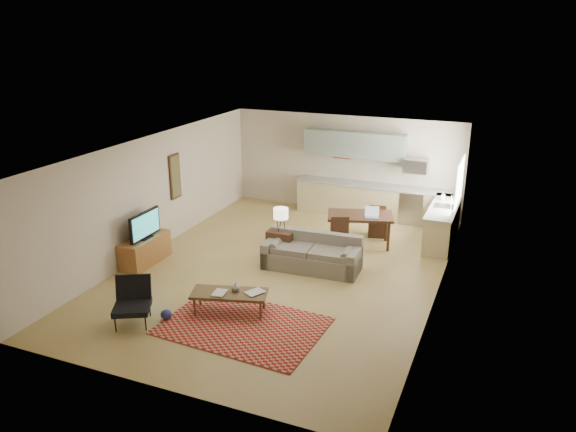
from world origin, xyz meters
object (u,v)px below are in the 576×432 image
at_px(armchair, 132,303).
at_px(console_table, 281,245).
at_px(sofa, 312,253).
at_px(dining_table, 360,230).
at_px(coffee_table, 230,302).
at_px(tv_credenza, 145,250).

distance_m(armchair, console_table, 3.88).
xyz_separation_m(sofa, armchair, (-2.12, -3.43, 0.03)).
relative_size(sofa, dining_table, 1.42).
bearing_deg(console_table, armchair, -110.82).
bearing_deg(console_table, dining_table, 45.91).
height_order(sofa, armchair, armchair).
bearing_deg(coffee_table, armchair, -160.09).
bearing_deg(console_table, coffee_table, -89.22).
relative_size(armchair, dining_table, 0.54).
xyz_separation_m(coffee_table, console_table, (-0.09, 2.64, 0.13)).
bearing_deg(sofa, coffee_table, -109.65).
distance_m(sofa, console_table, 0.85).
xyz_separation_m(armchair, tv_credenza, (-1.41, 2.32, -0.11)).
distance_m(sofa, tv_credenza, 3.70).
bearing_deg(coffee_table, dining_table, 56.26).
bearing_deg(armchair, coffee_table, 8.64).
bearing_deg(tv_credenza, sofa, 17.56).
distance_m(coffee_table, dining_table, 4.36).
height_order(coffee_table, dining_table, dining_table).
bearing_deg(dining_table, tv_credenza, -162.74).
distance_m(sofa, dining_table, 1.83).
xyz_separation_m(coffee_table, dining_table, (1.31, 4.15, 0.18)).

